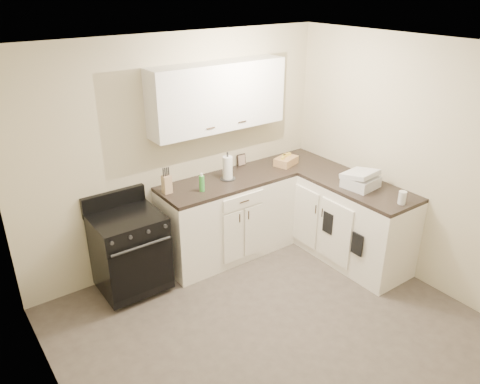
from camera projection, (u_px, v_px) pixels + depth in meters
floor at (283, 339)px, 4.22m from camera, size 3.60×3.60×0.00m
ceiling at (297, 54)px, 3.18m from camera, size 3.60×3.60×0.00m
wall_back at (178, 154)px, 5.03m from camera, size 3.60×0.00×3.60m
wall_right at (425, 168)px, 4.66m from camera, size 0.00×3.60×3.60m
wall_left at (58, 300)px, 2.75m from camera, size 0.00×3.60×3.60m
base_cabinets_back at (228, 219)px, 5.37m from camera, size 1.55×0.60×0.90m
base_cabinets_right at (335, 215)px, 5.46m from camera, size 0.60×1.90×0.90m
countertop_back at (227, 181)px, 5.17m from camera, size 1.55×0.60×0.04m
countertop_right at (338, 178)px, 5.26m from camera, size 0.60×1.90×0.04m
upper_cabinets at (218, 96)px, 4.90m from camera, size 1.55×0.30×0.70m
stove at (130, 252)px, 4.70m from camera, size 0.66×0.57×0.80m
knife_block at (167, 184)px, 4.81m from camera, size 0.09×0.08×0.19m
paper_towel at (228, 168)px, 5.13m from camera, size 0.11×0.11×0.26m
soap_bottle at (202, 184)px, 4.86m from camera, size 0.07×0.07×0.17m
picture_frame at (241, 160)px, 5.53m from camera, size 0.11×0.04×0.14m
wicker_basket at (286, 161)px, 5.56m from camera, size 0.32×0.26×0.09m
countertop_grill at (361, 182)px, 4.96m from camera, size 0.36×0.34×0.12m
glass_jar at (402, 198)px, 4.59m from camera, size 0.10×0.10×0.13m
oven_mitt_near at (357, 244)px, 4.82m from camera, size 0.02×0.14×0.24m
oven_mitt_far at (328, 223)px, 5.11m from camera, size 0.02×0.14×0.24m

